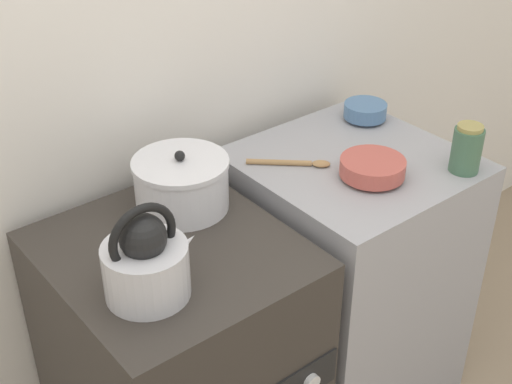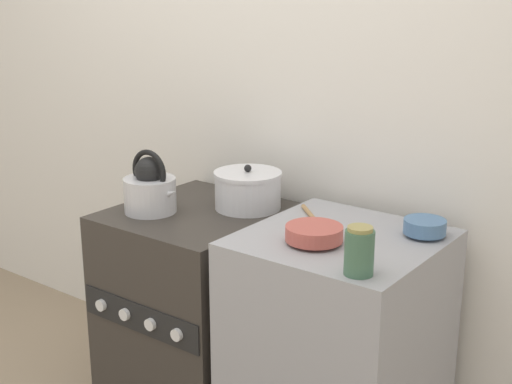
{
  "view_description": "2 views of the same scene",
  "coord_description": "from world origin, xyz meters",
  "px_view_note": "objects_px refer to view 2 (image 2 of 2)",
  "views": [
    {
      "loc": [
        -0.72,
        -0.93,
        1.89
      ],
      "look_at": [
        0.25,
        0.28,
        0.92
      ],
      "focal_mm": 50.0,
      "sensor_mm": 36.0,
      "label": 1
    },
    {
      "loc": [
        1.71,
        -1.58,
        1.67
      ],
      "look_at": [
        0.29,
        0.3,
        0.97
      ],
      "focal_mm": 50.0,
      "sensor_mm": 36.0,
      "label": 2
    }
  ],
  "objects_px": {
    "enamel_bowl": "(314,233)",
    "storage_jar": "(359,251)",
    "kettle": "(150,189)",
    "stove": "(200,312)",
    "cooking_pot": "(248,190)",
    "small_ceramic_bowl": "(425,227)"
  },
  "relations": [
    {
      "from": "enamel_bowl",
      "to": "storage_jar",
      "type": "distance_m",
      "value": 0.27
    },
    {
      "from": "kettle",
      "to": "enamel_bowl",
      "type": "relative_size",
      "value": 1.31
    },
    {
      "from": "stove",
      "to": "cooking_pot",
      "type": "height_order",
      "value": "cooking_pot"
    },
    {
      "from": "cooking_pot",
      "to": "enamel_bowl",
      "type": "xyz_separation_m",
      "value": [
        0.46,
        -0.26,
        -0.0
      ]
    },
    {
      "from": "stove",
      "to": "cooking_pot",
      "type": "distance_m",
      "value": 0.53
    },
    {
      "from": "stove",
      "to": "storage_jar",
      "type": "relative_size",
      "value": 5.93
    },
    {
      "from": "kettle",
      "to": "enamel_bowl",
      "type": "xyz_separation_m",
      "value": [
        0.72,
        -0.0,
        -0.02
      ]
    },
    {
      "from": "stove",
      "to": "cooking_pot",
      "type": "bearing_deg",
      "value": 46.99
    },
    {
      "from": "cooking_pot",
      "to": "small_ceramic_bowl",
      "type": "bearing_deg",
      "value": 0.93
    },
    {
      "from": "cooking_pot",
      "to": "enamel_bowl",
      "type": "distance_m",
      "value": 0.53
    },
    {
      "from": "cooking_pot",
      "to": "enamel_bowl",
      "type": "bearing_deg",
      "value": -29.16
    },
    {
      "from": "storage_jar",
      "to": "stove",
      "type": "bearing_deg",
      "value": 163.2
    },
    {
      "from": "storage_jar",
      "to": "cooking_pot",
      "type": "bearing_deg",
      "value": 150.62
    },
    {
      "from": "storage_jar",
      "to": "kettle",
      "type": "bearing_deg",
      "value": 171.94
    },
    {
      "from": "stove",
      "to": "cooking_pot",
      "type": "relative_size",
      "value": 3.25
    },
    {
      "from": "kettle",
      "to": "storage_jar",
      "type": "bearing_deg",
      "value": -8.06
    },
    {
      "from": "enamel_bowl",
      "to": "storage_jar",
      "type": "relative_size",
      "value": 1.29
    },
    {
      "from": "stove",
      "to": "small_ceramic_bowl",
      "type": "distance_m",
      "value": 0.99
    },
    {
      "from": "stove",
      "to": "storage_jar",
      "type": "xyz_separation_m",
      "value": [
        0.82,
        -0.25,
        0.53
      ]
    },
    {
      "from": "stove",
      "to": "kettle",
      "type": "height_order",
      "value": "kettle"
    },
    {
      "from": "kettle",
      "to": "cooking_pot",
      "type": "xyz_separation_m",
      "value": [
        0.26,
        0.25,
        -0.02
      ]
    },
    {
      "from": "kettle",
      "to": "storage_jar",
      "type": "relative_size",
      "value": 1.69
    }
  ]
}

